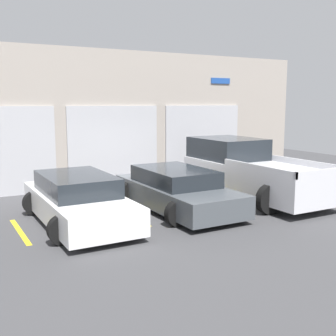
# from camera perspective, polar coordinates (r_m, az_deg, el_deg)

# --- Properties ---
(ground_plane) EXTENTS (28.00, 28.00, 0.00)m
(ground_plane) POSITION_cam_1_polar(r_m,az_deg,el_deg) (12.67, -1.34, -4.55)
(ground_plane) COLOR #3D3D3F
(shophouse_building) EXTENTS (15.92, 0.68, 4.76)m
(shophouse_building) POSITION_cam_1_polar(r_m,az_deg,el_deg) (15.32, -7.15, 6.53)
(shophouse_building) COLOR #9E9389
(shophouse_building) RESTS_ON ground
(pickup_truck) EXTENTS (2.55, 5.18, 1.77)m
(pickup_truck) POSITION_cam_1_polar(r_m,az_deg,el_deg) (13.39, 10.86, -0.36)
(pickup_truck) COLOR silver
(pickup_truck) RESTS_ON ground
(sedan_white) EXTENTS (2.15, 4.38, 1.20)m
(sedan_white) POSITION_cam_1_polar(r_m,az_deg,el_deg) (10.54, -12.11, -4.31)
(sedan_white) COLOR white
(sedan_white) RESTS_ON ground
(sedan_side) EXTENTS (2.20, 4.47, 1.14)m
(sedan_side) POSITION_cam_1_polar(r_m,az_deg,el_deg) (11.63, 1.13, -3.00)
(sedan_side) COLOR #474C51
(sedan_side) RESTS_ON ground
(parking_stripe_far_left) EXTENTS (0.12, 2.20, 0.01)m
(parking_stripe_far_left) POSITION_cam_1_polar(r_m,az_deg,el_deg) (10.36, -19.41, -8.11)
(parking_stripe_far_left) COLOR gold
(parking_stripe_far_left) RESTS_ON ground
(parking_stripe_left) EXTENTS (0.12, 2.20, 0.01)m
(parking_stripe_left) POSITION_cam_1_polar(r_m,az_deg,el_deg) (11.12, -5.06, -6.47)
(parking_stripe_left) COLOR gold
(parking_stripe_left) RESTS_ON ground
(parking_stripe_centre) EXTENTS (0.12, 2.20, 0.01)m
(parking_stripe_centre) POSITION_cam_1_polar(r_m,az_deg,el_deg) (12.47, 6.75, -4.82)
(parking_stripe_centre) COLOR gold
(parking_stripe_centre) RESTS_ON ground
(parking_stripe_right) EXTENTS (0.12, 2.20, 0.01)m
(parking_stripe_right) POSITION_cam_1_polar(r_m,az_deg,el_deg) (14.24, 15.89, -3.38)
(parking_stripe_right) COLOR gold
(parking_stripe_right) RESTS_ON ground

